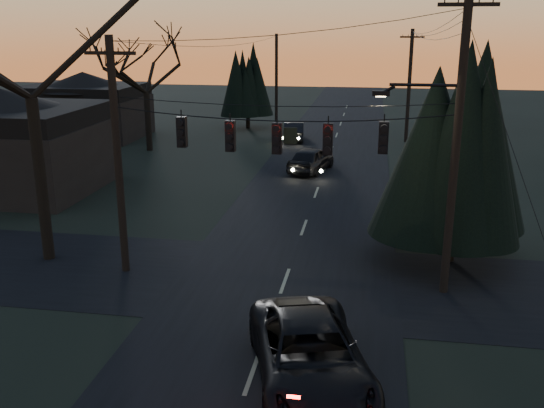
% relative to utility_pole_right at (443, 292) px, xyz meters
% --- Properties ---
extents(main_road, '(8.00, 120.00, 0.02)m').
position_rel_utility_pole_right_xyz_m(main_road, '(-5.50, 10.00, 0.01)').
color(main_road, black).
rests_on(main_road, ground).
extents(cross_road, '(60.00, 7.00, 0.02)m').
position_rel_utility_pole_right_xyz_m(cross_road, '(-5.50, 0.00, 0.01)').
color(cross_road, black).
rests_on(cross_road, ground).
extents(utility_pole_right, '(5.00, 0.30, 10.00)m').
position_rel_utility_pole_right_xyz_m(utility_pole_right, '(0.00, 0.00, 0.00)').
color(utility_pole_right, black).
rests_on(utility_pole_right, ground).
extents(utility_pole_left, '(1.80, 0.30, 8.50)m').
position_rel_utility_pole_right_xyz_m(utility_pole_left, '(-11.50, 0.00, 0.00)').
color(utility_pole_left, black).
rests_on(utility_pole_left, ground).
extents(utility_pole_far_r, '(1.80, 0.30, 8.50)m').
position_rel_utility_pole_right_xyz_m(utility_pole_far_r, '(0.00, 28.00, 0.00)').
color(utility_pole_far_r, black).
rests_on(utility_pole_far_r, ground).
extents(utility_pole_far_l, '(0.30, 0.30, 8.00)m').
position_rel_utility_pole_right_xyz_m(utility_pole_far_l, '(-11.50, 36.00, 0.00)').
color(utility_pole_far_l, black).
rests_on(utility_pole_far_l, ground).
extents(span_signal_assembly, '(11.50, 0.44, 1.59)m').
position_rel_utility_pole_right_xyz_m(span_signal_assembly, '(-5.74, 0.00, 5.24)').
color(span_signal_assembly, black).
rests_on(span_signal_assembly, ground).
extents(bare_tree_left, '(11.17, 11.17, 12.51)m').
position_rel_utility_pole_right_xyz_m(bare_tree_left, '(-14.96, 0.68, 8.75)').
color(bare_tree_left, black).
rests_on(bare_tree_left, ground).
extents(evergreen_right, '(4.54, 4.54, 7.36)m').
position_rel_utility_pole_right_xyz_m(evergreen_right, '(0.52, 2.98, 4.27)').
color(evergreen_right, black).
rests_on(evergreen_right, ground).
extents(bare_tree_dist, '(7.72, 7.72, 8.27)m').
position_rel_utility_pole_right_xyz_m(bare_tree_dist, '(-18.57, 21.57, 5.78)').
color(bare_tree_dist, black).
rests_on(bare_tree_dist, ground).
extents(evergreen_dist, '(3.58, 3.58, 6.47)m').
position_rel_utility_pole_right_xyz_m(evergreen_dist, '(-13.44, 32.29, 3.82)').
color(evergreen_dist, black).
rests_on(evergreen_dist, ground).
extents(house_left_near, '(10.00, 8.00, 5.60)m').
position_rel_utility_pole_right_xyz_m(house_left_near, '(-22.50, 10.00, 2.80)').
color(house_left_near, black).
rests_on(house_left_near, ground).
extents(house_left_far, '(9.00, 7.00, 5.20)m').
position_rel_utility_pole_right_xyz_m(house_left_far, '(-25.50, 26.00, 2.60)').
color(house_left_far, black).
rests_on(house_left_far, ground).
extents(suv_near, '(4.18, 6.33, 1.62)m').
position_rel_utility_pole_right_xyz_m(suv_near, '(-3.97, -6.26, 0.81)').
color(suv_near, black).
rests_on(suv_near, ground).
extents(sedan_oncoming_a, '(2.89, 4.86, 1.55)m').
position_rel_utility_pole_right_xyz_m(sedan_oncoming_a, '(-6.30, 16.84, 0.78)').
color(sedan_oncoming_a, black).
rests_on(sedan_oncoming_a, ground).
extents(sedan_oncoming_b, '(1.97, 4.48, 1.43)m').
position_rel_utility_pole_right_xyz_m(sedan_oncoming_b, '(-8.70, 27.18, 0.72)').
color(sedan_oncoming_b, black).
rests_on(sedan_oncoming_b, ground).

